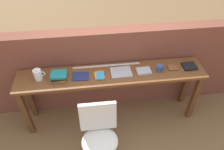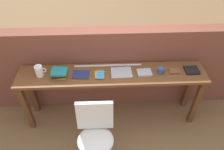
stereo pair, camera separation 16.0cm
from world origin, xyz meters
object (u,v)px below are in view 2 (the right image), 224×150
object	(u,v)px
pitcher_white	(39,71)
leather_journal_brown	(174,71)
mug	(161,71)
book_repair_rightmost	(192,70)
book_stack_leftmost	(59,73)
magazine_cycling	(81,75)
book_open_centre	(121,73)
pamphlet_pile_colourful	(100,75)
chair_white_moulded	(95,132)

from	to	relation	value
pitcher_white	leather_journal_brown	world-z (taller)	pitcher_white
mug	leather_journal_brown	world-z (taller)	mug
book_repair_rightmost	book_stack_leftmost	bearing A→B (deg)	179.57
magazine_cycling	book_repair_rightmost	size ratio (longest dim) A/B	1.17
book_open_centre	book_repair_rightmost	bearing A→B (deg)	-1.23
leather_journal_brown	book_open_centre	bearing A→B (deg)	-177.08
pamphlet_pile_colourful	book_repair_rightmost	distance (m)	1.22
chair_white_moulded	pamphlet_pile_colourful	distance (m)	0.73
pamphlet_pile_colourful	mug	distance (m)	0.79
mug	leather_journal_brown	distance (m)	0.20
pitcher_white	magazine_cycling	distance (m)	0.53
pitcher_white	book_stack_leftmost	world-z (taller)	pitcher_white
chair_white_moulded	mug	bearing A→B (deg)	36.05
chair_white_moulded	book_stack_leftmost	bearing A→B (deg)	125.69
magazine_cycling	pamphlet_pile_colourful	bearing A→B (deg)	1.54
book_repair_rightmost	mug	bearing A→B (deg)	-178.07
magazine_cycling	book_repair_rightmost	world-z (taller)	book_repair_rightmost
book_stack_leftmost	book_repair_rightmost	bearing A→B (deg)	0.87
pitcher_white	book_open_centre	bearing A→B (deg)	-0.27
chair_white_moulded	book_repair_rightmost	distance (m)	1.49
magazine_cycling	pamphlet_pile_colourful	size ratio (longest dim) A/B	1.09
book_open_centre	book_repair_rightmost	world-z (taller)	book_repair_rightmost
book_repair_rightmost	pitcher_white	bearing A→B (deg)	178.64
pamphlet_pile_colourful	leather_journal_brown	bearing A→B (deg)	1.23
magazine_cycling	book_open_centre	world-z (taller)	book_open_centre
magazine_cycling	leather_journal_brown	xyz separation A→B (m)	(1.23, 0.01, 0.01)
pitcher_white	book_repair_rightmost	bearing A→B (deg)	-0.05
chair_white_moulded	book_open_centre	bearing A→B (deg)	61.43
pitcher_white	book_repair_rightmost	xyz separation A→B (m)	(1.99, -0.00, -0.06)
pitcher_white	book_open_centre	size ratio (longest dim) A/B	0.67
leather_journal_brown	chair_white_moulded	bearing A→B (deg)	-145.44
chair_white_moulded	book_repair_rightmost	bearing A→B (deg)	26.83
pitcher_white	pamphlet_pile_colourful	size ratio (longest dim) A/B	0.94
leather_journal_brown	pitcher_white	bearing A→B (deg)	-177.17
pamphlet_pile_colourful	book_repair_rightmost	world-z (taller)	book_repair_rightmost
leather_journal_brown	book_repair_rightmost	size ratio (longest dim) A/B	0.71
pitcher_white	pamphlet_pile_colourful	xyz separation A→B (m)	(0.77, -0.03, -0.07)
book_open_centre	pitcher_white	bearing A→B (deg)	178.29
chair_white_moulded	pitcher_white	distance (m)	1.05
book_open_centre	magazine_cycling	bearing A→B (deg)	179.90
chair_white_moulded	book_repair_rightmost	size ratio (longest dim) A/B	4.90
pamphlet_pile_colourful	mug	bearing A→B (deg)	0.13
pamphlet_pile_colourful	mug	world-z (taller)	mug
mug	book_stack_leftmost	bearing A→B (deg)	-179.89
book_stack_leftmost	magazine_cycling	xyz separation A→B (m)	(0.27, 0.01, -0.04)
pitcher_white	leather_journal_brown	size ratio (longest dim) A/B	1.41
chair_white_moulded	book_repair_rightmost	world-z (taller)	book_repair_rightmost
pitcher_white	magazine_cycling	world-z (taller)	pitcher_white
chair_white_moulded	book_stack_leftmost	world-z (taller)	book_stack_leftmost
pitcher_white	leather_journal_brown	bearing A→B (deg)	-0.21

